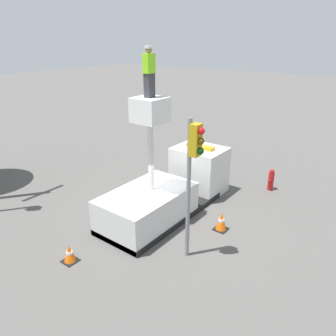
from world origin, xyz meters
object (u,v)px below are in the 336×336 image
Objects in this scene: bucket_truck at (170,189)px; traffic_cone_curbside at (221,221)px; traffic_light_pole at (193,164)px; traffic_cone_rear at (69,254)px; fire_hydrant at (271,180)px; worker at (149,72)px.

bucket_truck is 8.90× the size of traffic_cone_curbside.
traffic_cone_curbside is (-0.10, -2.61, -0.60)m from bucket_truck.
traffic_light_pole is 3.80m from traffic_cone_curbside.
bucket_truck is 4.27m from traffic_light_pole.
traffic_cone_rear is (-2.71, 3.11, -3.18)m from traffic_light_pole.
bucket_truck is 5.42m from fire_hydrant.
traffic_cone_curbside is at bearing -0.37° from traffic_light_pole.
traffic_light_pole is 6.40× the size of traffic_cone_curbside.
bucket_truck is at bearing -5.93° from traffic_cone_rear.
fire_hydrant is (6.90, -0.19, -2.94)m from traffic_light_pole.
worker is at bearing 154.56° from fire_hydrant.
worker is 0.36× the size of traffic_light_pole.
bucket_truck is at bearing 48.78° from traffic_light_pole.
traffic_light_pole is 5.21m from traffic_cone_rear.
traffic_cone_rear is at bearing 172.13° from worker.
traffic_light_pole is (-1.04, -2.60, -2.50)m from worker.
bucket_truck is 6.18× the size of fire_hydrant.
worker is 2.28× the size of traffic_cone_curbside.
traffic_cone_curbside is at bearing 177.83° from fire_hydrant.
bucket_truck is 3.91× the size of worker.
worker is at bearing 180.00° from bucket_truck.
fire_hydrant reaches higher than traffic_cone_curbside.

